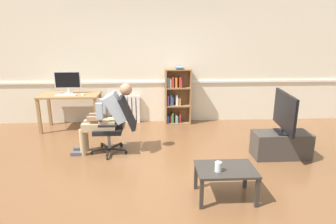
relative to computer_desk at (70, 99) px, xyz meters
name	(u,v)px	position (x,y,z in m)	size (l,w,h in m)	color
ground_plane	(161,174)	(1.82, -2.15, -0.65)	(18.00, 18.00, 0.00)	brown
back_wall	(157,62)	(1.82, 0.50, 0.70)	(12.00, 0.13, 2.70)	beige
computer_desk	(70,99)	(0.00, 0.00, 0.00)	(1.20, 0.67, 0.76)	#9E7547
imac_monitor	(68,81)	(-0.05, 0.08, 0.37)	(0.54, 0.14, 0.46)	silver
keyboard	(66,95)	(-0.04, -0.14, 0.12)	(0.41, 0.12, 0.02)	white
computer_mouse	(83,94)	(0.29, -0.12, 0.12)	(0.06, 0.10, 0.03)	white
bookshelf	(177,96)	(2.25, 0.29, -0.03)	(0.57, 0.29, 1.28)	olive
radiator	(124,109)	(1.06, 0.39, -0.34)	(0.72, 0.08, 0.62)	white
office_chair	(117,123)	(1.12, -1.31, -0.12)	(0.78, 0.61, 0.98)	black
person_seated	(107,116)	(0.95, -1.31, 0.00)	(1.05, 0.40, 1.19)	tan
tv_stand	(281,145)	(3.81, -1.65, -0.44)	(0.91, 0.40, 0.42)	#3D3833
tv_screen	(285,112)	(3.81, -1.65, 0.12)	(0.24, 0.95, 0.65)	black
coffee_table	(226,172)	(2.60, -2.79, -0.31)	(0.71, 0.50, 0.40)	#332D28
drinking_glass	(218,167)	(2.48, -2.87, -0.19)	(0.08, 0.08, 0.12)	silver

